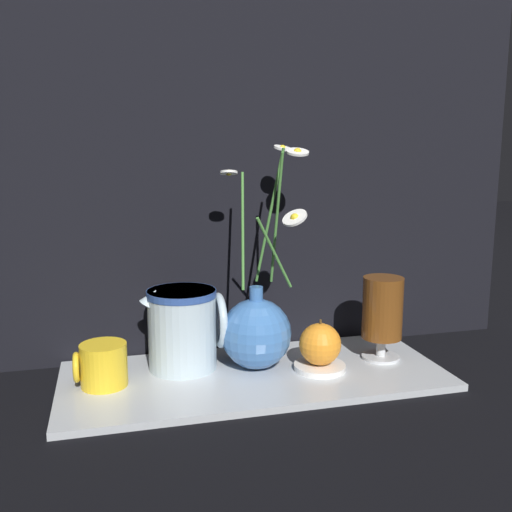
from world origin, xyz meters
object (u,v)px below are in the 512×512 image
Objects in this scene: tea_glass at (382,311)px; orange_fruit at (320,344)px; vase_with_flowers at (257,330)px; yellow_mug at (102,365)px; ceramic_pitcher at (184,326)px.

tea_glass reaches higher than orange_fruit.
tea_glass is 0.14m from orange_fruit.
yellow_mug is at bearing -176.86° from vase_with_flowers.
yellow_mug is at bearing 179.83° from tea_glass.
yellow_mug is 0.56× the size of tea_glass.
orange_fruit is (0.11, -0.04, -0.02)m from vase_with_flowers.
vase_with_flowers is 2.53× the size of tea_glass.
tea_glass is at bearing -3.91° from vase_with_flowers.
vase_with_flowers is 2.55× the size of ceramic_pitcher.
vase_with_flowers is 4.78× the size of orange_fruit.
orange_fruit is at bearing -20.28° from vase_with_flowers.
ceramic_pitcher is 0.25m from orange_fruit.
orange_fruit is (-0.13, -0.02, -0.05)m from tea_glass.
ceramic_pitcher reaches higher than orange_fruit.
ceramic_pitcher is at bearing 172.42° from tea_glass.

